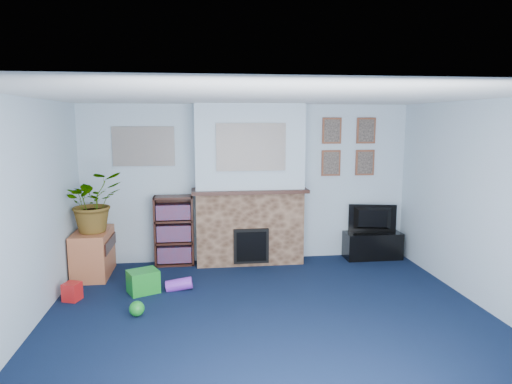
{
  "coord_description": "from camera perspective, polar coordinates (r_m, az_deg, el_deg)",
  "views": [
    {
      "loc": [
        -0.75,
        -4.66,
        2.17
      ],
      "look_at": [
        -0.04,
        0.96,
        1.27
      ],
      "focal_mm": 32.0,
      "sensor_mm": 36.0,
      "label": 1
    }
  ],
  "objects": [
    {
      "name": "floor",
      "position": [
        5.19,
        1.82,
        -15.66
      ],
      "size": [
        5.0,
        4.5,
        0.01
      ],
      "primitive_type": "cube",
      "color": "#0D1934",
      "rests_on": "ground"
    },
    {
      "name": "ceiling",
      "position": [
        4.72,
        1.96,
        11.85
      ],
      "size": [
        5.0,
        4.5,
        0.01
      ],
      "primitive_type": "cube",
      "color": "white",
      "rests_on": "wall_back"
    },
    {
      "name": "wall_back",
      "position": [
        7.01,
        -1.0,
        1.09
      ],
      "size": [
        5.0,
        0.04,
        2.4
      ],
      "primitive_type": "cube",
      "color": "silver",
      "rests_on": "ground"
    },
    {
      "name": "wall_front",
      "position": [
        2.7,
        9.59,
        -12.09
      ],
      "size": [
        5.0,
        0.04,
        2.4
      ],
      "primitive_type": "cube",
      "color": "silver",
      "rests_on": "ground"
    },
    {
      "name": "wall_left",
      "position": [
        5.07,
        -27.3,
        -2.99
      ],
      "size": [
        0.04,
        4.5,
        2.4
      ],
      "primitive_type": "cube",
      "color": "silver",
      "rests_on": "ground"
    },
    {
      "name": "wall_right",
      "position": [
        5.76,
        27.28,
        -1.66
      ],
      "size": [
        0.04,
        4.5,
        2.4
      ],
      "primitive_type": "cube",
      "color": "silver",
      "rests_on": "ground"
    },
    {
      "name": "chimney_breast",
      "position": [
        6.82,
        -0.82,
        0.73
      ],
      "size": [
        1.72,
        0.5,
        2.4
      ],
      "color": "brown",
      "rests_on": "ground"
    },
    {
      "name": "collage_main",
      "position": [
        6.55,
        -0.62,
        5.63
      ],
      "size": [
        1.0,
        0.03,
        0.68
      ],
      "primitive_type": "cube",
      "color": "gray",
      "rests_on": "chimney_breast"
    },
    {
      "name": "collage_left",
      "position": [
        6.95,
        -13.87,
        5.57
      ],
      "size": [
        0.9,
        0.03,
        0.58
      ],
      "primitive_type": "cube",
      "color": "gray",
      "rests_on": "wall_back"
    },
    {
      "name": "portrait_tl",
      "position": [
        7.19,
        9.45,
        7.57
      ],
      "size": [
        0.3,
        0.03,
        0.4
      ],
      "primitive_type": "cube",
      "color": "brown",
      "rests_on": "wall_back"
    },
    {
      "name": "portrait_tr",
      "position": [
        7.36,
        13.59,
        7.47
      ],
      "size": [
        0.3,
        0.03,
        0.4
      ],
      "primitive_type": "cube",
      "color": "brown",
      "rests_on": "wall_back"
    },
    {
      "name": "portrait_bl",
      "position": [
        7.22,
        9.35,
        3.6
      ],
      "size": [
        0.3,
        0.03,
        0.4
      ],
      "primitive_type": "cube",
      "color": "brown",
      "rests_on": "wall_back"
    },
    {
      "name": "portrait_br",
      "position": [
        7.39,
        13.45,
        3.59
      ],
      "size": [
        0.3,
        0.03,
        0.4
      ],
      "primitive_type": "cube",
      "color": "brown",
      "rests_on": "wall_back"
    },
    {
      "name": "tv_stand",
      "position": [
        7.47,
        14.35,
        -6.34
      ],
      "size": [
        0.88,
        0.37,
        0.42
      ],
      "primitive_type": "cube",
      "color": "black",
      "rests_on": "ground"
    },
    {
      "name": "television",
      "position": [
        7.39,
        14.42,
        -3.26
      ],
      "size": [
        0.75,
        0.25,
        0.43
      ],
      "primitive_type": "imported",
      "rotation": [
        0.0,
        0.0,
        2.93
      ],
      "color": "black",
      "rests_on": "tv_stand"
    },
    {
      "name": "bookshelf",
      "position": [
        6.98,
        -10.19,
        -4.94
      ],
      "size": [
        0.58,
        0.28,
        1.05
      ],
      "color": "black",
      "rests_on": "ground"
    },
    {
      "name": "sideboard",
      "position": [
        6.83,
        -19.69,
        -6.96
      ],
      "size": [
        0.46,
        0.82,
        0.64
      ],
      "primitive_type": "cube",
      "color": "#B9623B",
      "rests_on": "ground"
    },
    {
      "name": "potted_plant",
      "position": [
        6.61,
        -19.68,
        -1.15
      ],
      "size": [
        0.98,
        0.95,
        0.84
      ],
      "primitive_type": "imported",
      "rotation": [
        0.0,
        0.0,
        0.56
      ],
      "color": "#26661E",
      "rests_on": "sideboard"
    },
    {
      "name": "mantel_clock",
      "position": [
        6.76,
        -0.98,
        0.97
      ],
      "size": [
        0.09,
        0.06,
        0.13
      ],
      "primitive_type": "cube",
      "color": "gold",
      "rests_on": "chimney_breast"
    },
    {
      "name": "mantel_candle",
      "position": [
        6.8,
        1.39,
        1.09
      ],
      "size": [
        0.05,
        0.05,
        0.15
      ],
      "primitive_type": "cylinder",
      "color": "#B2BFC6",
      "rests_on": "chimney_breast"
    },
    {
      "name": "mantel_teddy",
      "position": [
        6.73,
        -6.01,
        0.83
      ],
      "size": [
        0.14,
        0.14,
        0.14
      ],
      "primitive_type": "sphere",
      "color": "gray",
      "rests_on": "chimney_breast"
    },
    {
      "name": "mantel_can",
      "position": [
        6.87,
        4.68,
        0.98
      ],
      "size": [
        0.06,
        0.06,
        0.11
      ],
      "primitive_type": "cylinder",
      "color": "red",
      "rests_on": "chimney_breast"
    },
    {
      "name": "green_crate",
      "position": [
        6.05,
        -13.92,
        -10.83
      ],
      "size": [
        0.45,
        0.41,
        0.29
      ],
      "primitive_type": "cube",
      "rotation": [
        0.0,
        0.0,
        0.43
      ],
      "color": "#198C26",
      "rests_on": "ground"
    },
    {
      "name": "toy_ball",
      "position": [
        5.41,
        -14.68,
        -13.88
      ],
      "size": [
        0.17,
        0.17,
        0.17
      ],
      "primitive_type": "sphere",
      "color": "#198C26",
      "rests_on": "ground"
    },
    {
      "name": "toy_block",
      "position": [
        6.07,
        -22.0,
        -11.47
      ],
      "size": [
        0.23,
        0.23,
        0.22
      ],
      "primitive_type": "cube",
      "rotation": [
        0.0,
        0.0,
        -0.34
      ],
      "color": "red",
      "rests_on": "ground"
    },
    {
      "name": "toy_tube",
      "position": [
        6.06,
        -9.59,
        -11.35
      ],
      "size": [
        0.35,
        0.16,
        0.2
      ],
      "primitive_type": "cylinder",
      "rotation": [
        0.0,
        1.43,
        0.0
      ],
      "color": "purple",
      "rests_on": "ground"
    }
  ]
}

